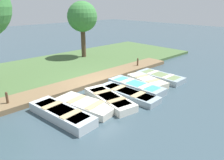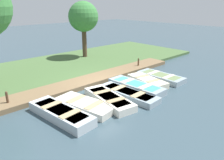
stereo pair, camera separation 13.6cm
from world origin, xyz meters
name	(u,v)px [view 2 (the right image)]	position (x,y,z in m)	size (l,w,h in m)	color
ground_plane	(104,86)	(0.00, 0.00, 0.00)	(80.00, 80.00, 0.00)	#384C56
shore_bank	(60,68)	(-5.00, 0.00, 0.10)	(8.00, 24.00, 0.20)	#476638
dock_walkway	(92,80)	(-1.13, 0.00, 0.13)	(1.54, 13.74, 0.26)	brown
rowboat_0	(61,113)	(1.59, -3.83, 0.22)	(3.48, 1.41, 0.44)	#B2BCC1
rowboat_1	(85,105)	(1.54, -2.52, 0.17)	(3.18, 1.73, 0.35)	beige
rowboat_2	(109,99)	(1.85, -1.27, 0.19)	(3.35, 1.56, 0.38)	silver
rowboat_3	(128,94)	(1.99, -0.04, 0.16)	(3.57, 1.22, 0.33)	#8C9EA8
rowboat_4	(136,86)	(1.67, 0.98, 0.21)	(3.44, 1.20, 0.42)	#8C9EA8
rowboat_5	(147,81)	(1.50, 2.22, 0.19)	(2.80, 1.45, 0.38)	beige
rowboat_6	(161,77)	(1.57, 3.51, 0.17)	(3.05, 1.23, 0.35)	#8C9EA8
mooring_post_near	(7,99)	(-0.99, -5.14, 0.42)	(0.12, 0.12, 0.83)	brown
mooring_post_far	(138,63)	(-0.99, 4.29, 0.42)	(0.12, 0.12, 0.83)	brown
park_tree_left	(83,17)	(-6.26, 3.23, 3.55)	(2.50, 2.50, 4.86)	#4C3828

